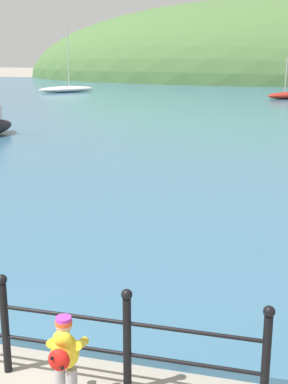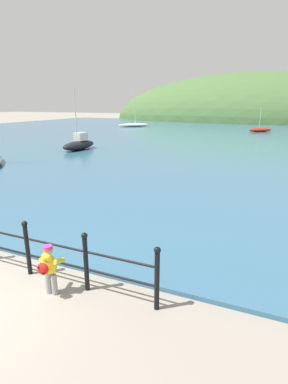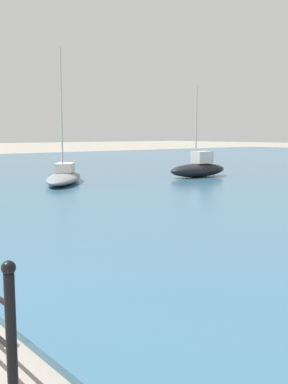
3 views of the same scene
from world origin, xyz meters
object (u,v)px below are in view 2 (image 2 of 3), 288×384
child_in_coat (49,266)px  boat_blue_hull (79,144)px  boat_far_right (260,130)px  boat_green_fishing (134,125)px

child_in_coat → boat_blue_hull: (-10.02, 15.27, -0.09)m
child_in_coat → boat_far_right: boat_far_right is taller
child_in_coat → boat_blue_hull: size_ratio=0.23×
boat_blue_hull → child_in_coat: bearing=-56.7°
boat_far_right → boat_blue_hull: 24.49m
boat_far_right → boat_green_fishing: boat_green_fishing is taller
child_in_coat → boat_far_right: bearing=87.0°
boat_blue_hull → boat_far_right: bearing=60.8°
boat_far_right → boat_blue_hull: bearing=-119.2°
boat_blue_hull → boat_green_fishing: bearing=105.1°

